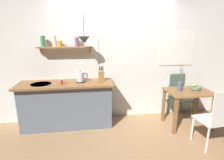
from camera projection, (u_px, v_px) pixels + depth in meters
name	position (u px, v px, depth m)	size (l,w,h in m)	color
ground_plane	(119.00, 129.00, 3.54)	(14.00, 14.00, 0.00)	#A87F56
back_wall	(123.00, 57.00, 3.84)	(6.80, 0.11, 2.70)	white
kitchen_counter	(67.00, 104.00, 3.58)	(1.83, 0.63, 0.92)	slate
wall_shelf	(60.00, 44.00, 3.44)	(1.06, 0.20, 0.34)	#9E6B3D
dining_table	(188.00, 98.00, 3.53)	(0.85, 0.62, 0.75)	brown
dining_chair_near	(216.00, 117.00, 2.84)	(0.46, 0.46, 1.01)	white
dining_chair_far	(179.00, 94.00, 4.01)	(0.47, 0.47, 0.96)	#4C6B5B
fruit_bowl	(195.00, 87.00, 3.56)	(0.21, 0.21, 0.11)	slate
twig_vase	(180.00, 86.00, 3.49)	(0.10, 0.10, 0.54)	#475675
electric_kettle	(81.00, 77.00, 3.47)	(0.25, 0.17, 0.23)	black
knife_block	(101.00, 75.00, 3.56)	(0.11, 0.15, 0.30)	tan
coffee_mug_by_sink	(61.00, 82.00, 3.35)	(0.12, 0.09, 0.09)	#C6664C
pendant_lamp	(84.00, 40.00, 3.25)	(0.20, 0.20, 0.53)	black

